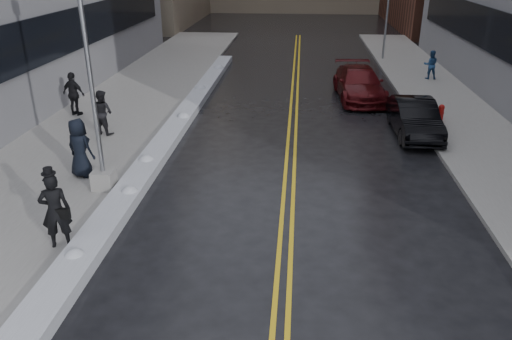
% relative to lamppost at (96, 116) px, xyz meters
% --- Properties ---
extents(ground, '(160.00, 160.00, 0.00)m').
position_rel_lamppost_xyz_m(ground, '(3.30, -2.00, -2.53)').
color(ground, black).
rests_on(ground, ground).
extents(sidewalk_west, '(5.50, 50.00, 0.15)m').
position_rel_lamppost_xyz_m(sidewalk_west, '(-2.45, 8.00, -2.46)').
color(sidewalk_west, gray).
rests_on(sidewalk_west, ground).
extents(sidewalk_east, '(4.00, 50.00, 0.15)m').
position_rel_lamppost_xyz_m(sidewalk_east, '(13.30, 8.00, -2.46)').
color(sidewalk_east, gray).
rests_on(sidewalk_east, ground).
extents(lane_line_left, '(0.12, 50.00, 0.01)m').
position_rel_lamppost_xyz_m(lane_line_left, '(5.65, 8.00, -2.53)').
color(lane_line_left, gold).
rests_on(lane_line_left, ground).
extents(lane_line_right, '(0.12, 50.00, 0.01)m').
position_rel_lamppost_xyz_m(lane_line_right, '(5.95, 8.00, -2.53)').
color(lane_line_right, gold).
rests_on(lane_line_right, ground).
extents(snow_ridge, '(0.90, 30.00, 0.34)m').
position_rel_lamppost_xyz_m(snow_ridge, '(0.85, 6.00, -2.36)').
color(snow_ridge, silver).
rests_on(snow_ridge, ground).
extents(lamppost, '(0.65, 0.65, 7.62)m').
position_rel_lamppost_xyz_m(lamppost, '(0.00, 0.00, 0.00)').
color(lamppost, gray).
rests_on(lamppost, sidewalk_west).
extents(fire_hydrant, '(0.26, 0.26, 0.73)m').
position_rel_lamppost_xyz_m(fire_hydrant, '(12.30, 8.00, -1.98)').
color(fire_hydrant, maroon).
rests_on(fire_hydrant, sidewalk_east).
extents(traffic_signal, '(0.16, 0.20, 6.00)m').
position_rel_lamppost_xyz_m(traffic_signal, '(11.80, 22.00, 0.87)').
color(traffic_signal, gray).
rests_on(traffic_signal, sidewalk_east).
extents(pedestrian_fedora, '(0.85, 0.71, 1.99)m').
position_rel_lamppost_xyz_m(pedestrian_fedora, '(0.10, -3.35, -1.39)').
color(pedestrian_fedora, black).
rests_on(pedestrian_fedora, sidewalk_west).
extents(pedestrian_b, '(1.08, 0.97, 1.82)m').
position_rel_lamppost_xyz_m(pedestrian_b, '(-1.88, 5.01, -1.47)').
color(pedestrian_b, black).
rests_on(pedestrian_b, sidewalk_west).
extents(pedestrian_c, '(1.12, 0.92, 1.98)m').
position_rel_lamppost_xyz_m(pedestrian_c, '(-1.06, 0.88, -1.40)').
color(pedestrian_c, black).
rests_on(pedestrian_c, sidewalk_west).
extents(pedestrian_d, '(1.24, 0.81, 1.97)m').
position_rel_lamppost_xyz_m(pedestrian_d, '(-4.09, 7.38, -1.40)').
color(pedestrian_d, black).
rests_on(pedestrian_d, sidewalk_west).
extents(pedestrian_east, '(0.82, 0.65, 1.64)m').
position_rel_lamppost_xyz_m(pedestrian_east, '(13.63, 16.06, -1.56)').
color(pedestrian_east, navy).
rests_on(pedestrian_east, sidewalk_east).
extents(car_black, '(1.63, 4.53, 1.49)m').
position_rel_lamppost_xyz_m(car_black, '(10.80, 6.36, -1.79)').
color(car_black, black).
rests_on(car_black, ground).
extents(car_maroon, '(2.58, 5.59, 1.58)m').
position_rel_lamppost_xyz_m(car_maroon, '(9.10, 11.85, -1.74)').
color(car_maroon, '#490B0E').
rests_on(car_maroon, ground).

